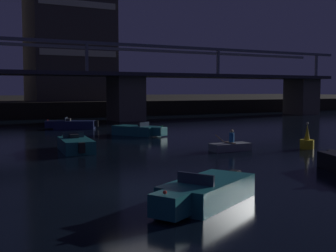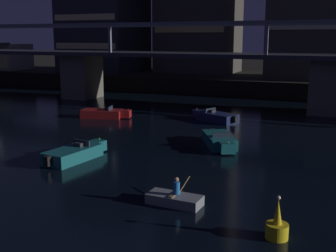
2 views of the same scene
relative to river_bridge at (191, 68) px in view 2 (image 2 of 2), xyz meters
The scene contains 9 objects.
far_riverbank 48.11m from the river_bridge, 90.00° to the left, with size 240.00×80.00×2.20m, color black.
river_bridge is the anchor object (origin of this frame).
tower_west_low 26.96m from the river_bridge, 143.96° to the left, with size 11.54×11.57×21.90m.
speedboat_near_left 12.85m from the river_bridge, 113.77° to the right, with size 5.20×2.69×1.16m.
speedboat_near_center 24.96m from the river_bridge, 87.48° to the right, with size 2.29×5.23×1.16m.
speedboat_mid_center 20.00m from the river_bridge, 63.82° to the right, with size 3.58×4.87×1.16m.
speedboat_far_left 10.95m from the river_bridge, 56.97° to the right, with size 4.98×3.31×1.16m.
channel_buoy 34.40m from the river_bridge, 64.26° to the right, with size 0.90×0.90×1.76m.
dinghy_with_paddler 31.03m from the river_bridge, 71.33° to the right, with size 2.65×2.42×1.36m.
Camera 2 is at (17.05, -10.02, 7.73)m, focal length 45.90 mm.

